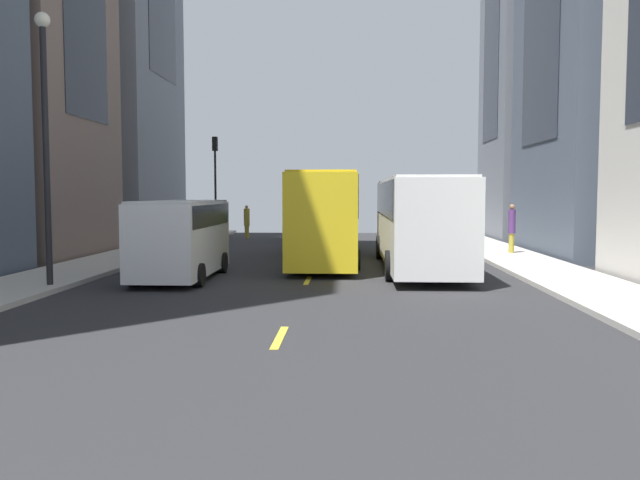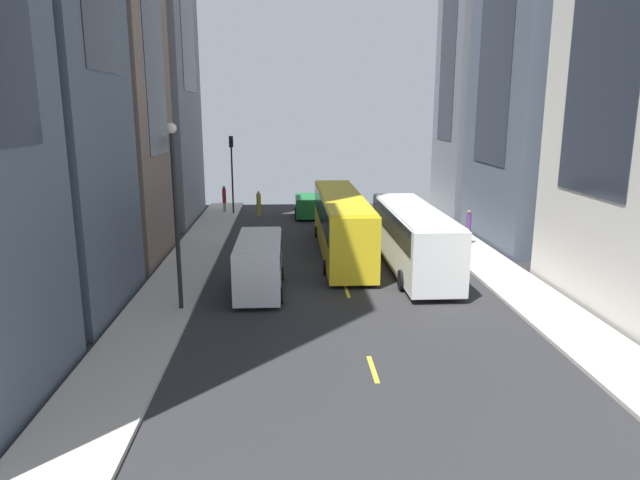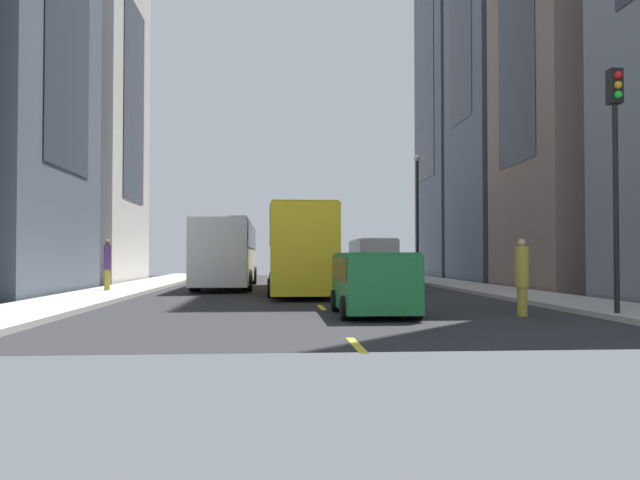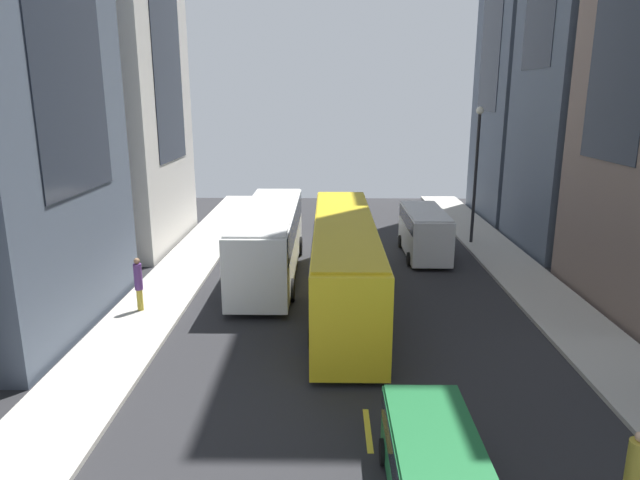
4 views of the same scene
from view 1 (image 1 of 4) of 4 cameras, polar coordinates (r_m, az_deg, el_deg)
name	(u,v)px [view 1 (image 1 of 4)]	position (r m, az deg, el deg)	size (l,w,h in m)	color
ground_plane	(315,266)	(25.30, -0.46, -2.30)	(43.63, 43.63, 0.00)	#28282B
sidewalk_west	(534,265)	(26.20, 18.12, -2.12)	(2.92, 44.00, 0.15)	#B2ADA3
sidewalk_east	(102,263)	(27.06, -18.44, -1.94)	(2.92, 44.00, 0.15)	#B2ADA3
lane_stripe_0	(331,233)	(46.21, 0.95, 0.58)	(0.16, 2.00, 0.01)	yellow
lane_stripe_1	(326,242)	(37.83, 0.57, -0.19)	(0.16, 2.00, 0.01)	yellow
lane_stripe_2	(320,256)	(29.47, -0.02, -1.39)	(0.16, 2.00, 0.01)	yellow
lane_stripe_3	(308,280)	(21.13, -1.08, -3.54)	(0.16, 2.00, 0.01)	yellow
lane_stripe_4	(280,337)	(12.88, -3.53, -8.47)	(0.16, 2.00, 0.01)	yellow
building_west_0	(558,16)	(44.48, 20.00, 17.86)	(7.96, 7.60, 27.20)	slate
city_bus_white	(418,215)	(24.68, 8.55, 2.17)	(2.80, 11.75, 3.35)	silver
streetcar_yellow	(328,209)	(28.35, 0.69, 2.68)	(2.70, 14.53, 3.59)	yellow
delivery_van_white	(181,233)	(21.87, -12.00, 0.59)	(2.25, 5.82, 2.58)	white
car_green_0	(309,223)	(40.47, -1.00, 1.50)	(2.04, 4.13, 1.70)	#1E7238
pedestrian_crossing_near	(512,227)	(30.57, 16.38, 1.13)	(0.32, 0.32, 2.19)	gold
pedestrian_walking_far	(247,221)	(41.43, -6.41, 1.66)	(0.37, 0.37, 2.08)	gold
pedestrian_crossing_mid	(206,216)	(43.46, -9.92, 2.04)	(0.32, 0.32, 2.19)	gray
traffic_light_near_corner	(215,167)	(42.70, -9.12, 6.27)	(0.32, 0.44, 6.29)	black
streetlamp_near	(45,122)	(20.63, -22.83, 9.50)	(0.44, 0.44, 7.80)	black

